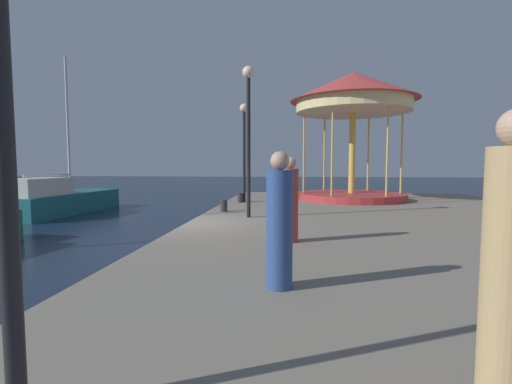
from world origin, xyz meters
TOP-DOWN VIEW (x-y plane):
  - ground_plane at (0.00, 0.00)m, footprint 120.00×120.00m
  - quay_dock at (6.05, 0.00)m, footprint 12.10×22.12m
  - sailboat_teal at (-8.36, 6.68)m, footprint 2.49×6.69m
  - carousel at (5.54, 7.09)m, footprint 5.62×5.62m
  - lamp_post_mid_promenade at (1.57, 1.11)m, footprint 0.36×0.36m
  - lamp_post_far_end at (0.84, 5.53)m, footprint 0.36×0.36m
  - bollard_north at (0.57, 2.32)m, footprint 0.24×0.24m
  - bollard_south at (0.69, 5.36)m, footprint 0.24×0.24m
  - person_mid_promenade at (2.85, -2.27)m, footprint 0.34×0.34m
  - person_by_the_water at (2.74, -5.13)m, footprint 0.34×0.34m
  - person_near_carousel at (4.31, -7.32)m, footprint 0.34×0.34m

SIDE VIEW (x-z plane):
  - ground_plane at x=0.00m, z-range 0.00..0.00m
  - quay_dock at x=6.05m, z-range 0.00..0.80m
  - sailboat_teal at x=-8.36m, z-range -3.16..4.56m
  - bollard_north at x=0.57m, z-range 0.80..1.20m
  - bollard_south at x=0.69m, z-range 0.80..1.20m
  - person_mid_promenade at x=2.85m, z-range 0.74..2.50m
  - person_by_the_water at x=2.74m, z-range 0.74..2.51m
  - person_near_carousel at x=4.31m, z-range 0.74..2.70m
  - lamp_post_far_end at x=0.84m, z-range 1.57..5.71m
  - lamp_post_mid_promenade at x=1.57m, z-range 1.61..6.10m
  - carousel at x=5.54m, z-range 2.23..7.91m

